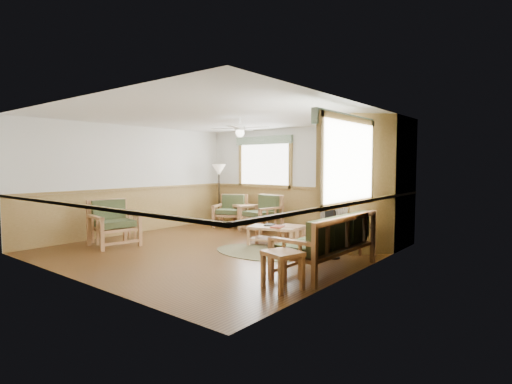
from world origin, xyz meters
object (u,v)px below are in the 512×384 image
Objects in this scene: armchair_back_left at (230,211)px; floor_lamp_right at (334,218)px; end_table_sofa at (283,270)px; floor_lamp_left at (219,194)px; sofa at (326,242)px; armchair_left at (114,223)px; footstool at (292,235)px; coffee_table at (273,236)px; end_table_chairs at (245,216)px; armchair_back_right at (261,213)px.

armchair_back_left is 0.59× the size of floor_lamp_right.
end_table_sofa is 0.30× the size of floor_lamp_left.
sofa reaches higher than end_table_sofa.
footstool is at bearing -39.71° from armchair_left.
coffee_table is at bearing -136.06° from footstool.
floor_lamp_right is (4.00, -1.56, 0.31)m from armchair_back_left.
armchair_back_left is 1.45× the size of end_table_chairs.
end_table_sofa is 0.35× the size of floor_lamp_right.
end_table_sofa is 3.03m from footstool.
armchair_back_left is 0.51× the size of floor_lamp_left.
armchair_back_right is 1.93× the size of footstool.
end_table_sofa is (1.85, -2.31, 0.06)m from coffee_table.
floor_lamp_left reaches higher than sofa.
footstool is (-1.56, 2.59, -0.05)m from end_table_sofa.
armchair_back_right is 1.89m from footstool.
footstool reaches higher than coffee_table.
floor_lamp_left is (-0.39, 3.63, 0.39)m from armchair_left.
armchair_back_right reaches higher than coffee_table.
armchair_left reaches higher than armchair_back_right.
sofa is at bearing 90.00° from end_table_sofa.
end_table_sofa is at bearing -58.86° from footstool.
floor_lamp_left reaches higher than coffee_table.
coffee_table is 1.68× the size of end_table_chairs.
armchair_left reaches higher than coffee_table.
footstool is (1.59, -0.97, -0.26)m from armchair_back_right.
armchair_back_right is at bearing -23.98° from end_table_chairs.
end_table_sofa reaches higher than footstool.
sofa reaches higher than armchair_back_left.
coffee_table is at bearing -34.43° from armchair_back_right.
floor_lamp_left is 1.16× the size of floor_lamp_right.
armchair_left is 0.56× the size of floor_lamp_left.
sofa is 1.35× the size of floor_lamp_right.
armchair_left reaches higher than sofa.
armchair_back_left is (-4.29, 2.39, -0.02)m from sofa.
armchair_back_right is at bearing -10.70° from armchair_left.
sofa is at bearing -45.04° from coffee_table.
coffee_table is at bearing 171.38° from floor_lamp_right.
coffee_table is at bearing -118.80° from sofa.
armchair_left is at bearing -97.31° from end_table_chairs.
end_table_sofa is 1.09× the size of footstool.
end_table_sofa is at bearing 1.16° from sofa.
armchair_left is 3.80m from end_table_chairs.
footstool is at bearing -20.10° from floor_lamp_left.
end_table_sofa is (3.16, -3.57, -0.20)m from armchair_back_right.
footstool is at bearing -129.58° from sofa.
floor_lamp_left reaches higher than armchair_back_left.
coffee_table is 0.69× the size of floor_lamp_right.
sofa is at bearing -33.97° from end_table_chairs.
floor_lamp_left is at bearing 17.00° from armchair_left.
coffee_table is (1.30, -1.25, -0.26)m from armchair_back_right.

